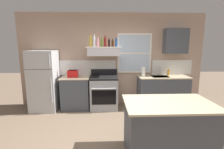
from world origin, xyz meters
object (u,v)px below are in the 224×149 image
at_px(bottle_brown_stout, 113,43).
at_px(paper_towel_roll, 143,72).
at_px(bottle_clear_tall, 94,42).
at_px(refrigerator, 44,81).
at_px(stove_range, 104,92).
at_px(bottle_balsamic_dark, 109,43).
at_px(bottle_olive_oil_square, 102,43).
at_px(kitchen_island, 167,129).
at_px(dish_soap_bottle, 168,73).
at_px(bottle_champagne_gold_foil, 90,42).
at_px(bottle_red_label_wine, 105,42).
at_px(bottle_blue_liqueur, 116,43).
at_px(bottle_rose_pink, 98,43).
at_px(toaster, 73,73).

xyz_separation_m(bottle_brown_stout, paper_towel_roll, (0.87, -0.07, -0.79)).
bearing_deg(bottle_clear_tall, refrigerator, -176.02).
bearing_deg(refrigerator, stove_range, 0.80).
bearing_deg(bottle_balsamic_dark, bottle_olive_oil_square, 173.16).
bearing_deg(bottle_brown_stout, kitchen_island, -70.28).
bearing_deg(refrigerator, kitchen_island, -37.88).
bearing_deg(paper_towel_roll, dish_soap_bottle, 7.49).
xyz_separation_m(bottle_champagne_gold_foil, bottle_red_label_wine, (0.40, 0.04, -0.00)).
distance_m(bottle_clear_tall, kitchen_island, 2.92).
distance_m(refrigerator, bottle_blue_liqueur, 2.26).
bearing_deg(bottle_clear_tall, bottle_brown_stout, 3.34).
relative_size(bottle_champagne_gold_foil, bottle_clear_tall, 0.95).
xyz_separation_m(stove_range, bottle_clear_tall, (-0.25, 0.07, 1.42)).
distance_m(bottle_rose_pink, kitchen_island, 2.86).
xyz_separation_m(bottle_red_label_wine, kitchen_island, (1.00, -2.26, -1.42)).
relative_size(refrigerator, bottle_red_label_wine, 5.39).
bearing_deg(stove_range, bottle_champagne_gold_foil, 164.56).
xyz_separation_m(stove_range, kitchen_island, (1.04, -2.12, -0.01)).
relative_size(bottle_champagne_gold_foil, kitchen_island, 0.22).
bearing_deg(bottle_champagne_gold_foil, bottle_red_label_wine, 6.17).
relative_size(bottle_clear_tall, bottle_rose_pink, 1.24).
bearing_deg(bottle_champagne_gold_foil, bottle_rose_pink, -8.17).
relative_size(stove_range, dish_soap_bottle, 6.06).
bearing_deg(stove_range, bottle_red_label_wine, 73.35).
xyz_separation_m(bottle_red_label_wine, dish_soap_bottle, (1.84, -0.01, -0.87)).
bearing_deg(kitchen_island, refrigerator, 142.12).
bearing_deg(bottle_olive_oil_square, bottle_rose_pink, -174.07).
xyz_separation_m(bottle_clear_tall, bottle_olive_oil_square, (0.20, 0.01, -0.02)).
xyz_separation_m(refrigerator, bottle_blue_liqueur, (2.00, 0.16, 1.03)).
bearing_deg(refrigerator, bottle_balsamic_dark, 2.59).
bearing_deg(bottle_brown_stout, bottle_red_label_wine, 168.90).
xyz_separation_m(refrigerator, bottle_clear_tall, (1.40, 0.10, 1.06)).
bearing_deg(bottle_clear_tall, bottle_champagne_gold_foil, 166.56).
height_order(refrigerator, bottle_olive_oil_square, bottle_olive_oil_square).
bearing_deg(bottle_rose_pink, stove_range, -23.57).
height_order(bottle_champagne_gold_foil, kitchen_island, bottle_champagne_gold_foil).
distance_m(bottle_olive_oil_square, bottle_red_label_wine, 0.11).
height_order(bottle_champagne_gold_foil, bottle_balsamic_dark, bottle_champagne_gold_foil).
bearing_deg(dish_soap_bottle, bottle_rose_pink, -178.15).
xyz_separation_m(bottle_olive_oil_square, bottle_red_label_wine, (0.10, 0.06, 0.01)).
height_order(bottle_rose_pink, bottle_brown_stout, bottle_rose_pink).
height_order(bottle_red_label_wine, bottle_blue_liqueur, bottle_red_label_wine).
xyz_separation_m(bottle_blue_liqueur, paper_towel_roll, (0.77, -0.10, -0.81)).
bearing_deg(toaster, bottle_red_label_wine, 6.02).
bearing_deg(bottle_rose_pink, bottle_balsamic_dark, -2.34).
xyz_separation_m(bottle_champagne_gold_foil, dish_soap_bottle, (2.24, 0.04, -0.88)).
height_order(bottle_clear_tall, bottle_olive_oil_square, bottle_clear_tall).
relative_size(paper_towel_roll, kitchen_island, 0.19).
height_order(bottle_balsamic_dark, kitchen_island, bottle_balsamic_dark).
bearing_deg(stove_range, bottle_clear_tall, 163.73).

